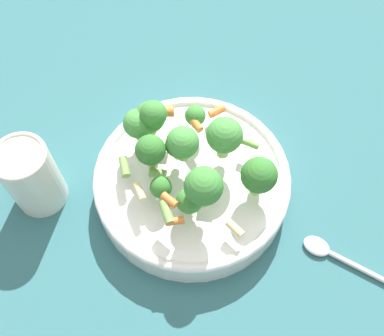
{
  "coord_description": "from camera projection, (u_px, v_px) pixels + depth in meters",
  "views": [
    {
      "loc": [
        -0.04,
        -0.29,
        0.57
      ],
      "look_at": [
        0.0,
        0.0,
        0.06
      ],
      "focal_mm": 42.0,
      "sensor_mm": 36.0,
      "label": 1
    }
  ],
  "objects": [
    {
      "name": "cup",
      "position": [
        31.0,
        176.0,
        0.59
      ],
      "size": [
        0.07,
        0.07,
        0.11
      ],
      "color": "silver",
      "rests_on": "ground_plane"
    },
    {
      "name": "ground_plane",
      "position": [
        192.0,
        190.0,
        0.64
      ],
      "size": [
        3.0,
        3.0,
        0.0
      ],
      "primitive_type": "plane",
      "color": "#2D6066"
    },
    {
      "name": "pasta_salad",
      "position": [
        189.0,
        150.0,
        0.56
      ],
      "size": [
        0.2,
        0.2,
        0.09
      ],
      "color": "#8CB766",
      "rests_on": "bowl"
    },
    {
      "name": "spoon",
      "position": [
        344.0,
        260.0,
        0.58
      ],
      "size": [
        0.15,
        0.12,
        0.01
      ],
      "rotation": [
        0.0,
        0.0,
        8.77
      ],
      "color": "silver",
      "rests_on": "ground_plane"
    },
    {
      "name": "bowl",
      "position": [
        192.0,
        182.0,
        0.62
      ],
      "size": [
        0.27,
        0.27,
        0.05
      ],
      "color": "white",
      "rests_on": "ground_plane"
    }
  ]
}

